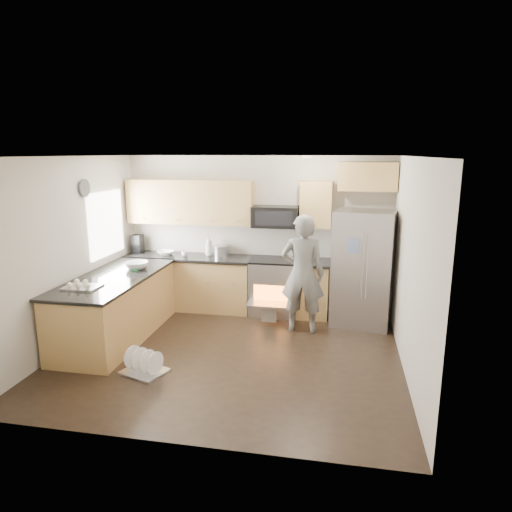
% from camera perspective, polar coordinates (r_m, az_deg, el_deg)
% --- Properties ---
extents(ground, '(4.50, 4.50, 0.00)m').
position_cam_1_polar(ground, '(6.30, -3.32, -12.04)').
color(ground, black).
rests_on(ground, ground).
extents(room_shell, '(4.54, 4.04, 2.62)m').
position_cam_1_polar(room_shell, '(5.83, -3.85, 3.19)').
color(room_shell, beige).
rests_on(room_shell, ground).
extents(back_cabinet_run, '(4.45, 0.64, 2.50)m').
position_cam_1_polar(back_cabinet_run, '(7.74, -4.51, 0.23)').
color(back_cabinet_run, '#AE7E45').
rests_on(back_cabinet_run, ground).
extents(peninsula, '(0.96, 2.36, 1.03)m').
position_cam_1_polar(peninsula, '(6.95, -17.09, -6.07)').
color(peninsula, '#AE7E45').
rests_on(peninsula, ground).
extents(stove_range, '(0.76, 0.97, 1.79)m').
position_cam_1_polar(stove_range, '(7.57, 2.28, -2.27)').
color(stove_range, '#B7B7BC').
rests_on(stove_range, ground).
extents(refrigerator, '(0.98, 0.83, 1.80)m').
position_cam_1_polar(refrigerator, '(7.22, 13.23, -1.55)').
color(refrigerator, '#B7B7BC').
rests_on(refrigerator, ground).
extents(person, '(0.66, 0.44, 1.78)m').
position_cam_1_polar(person, '(6.79, 5.84, -2.23)').
color(person, slate).
rests_on(person, ground).
extents(dish_rack, '(0.61, 0.55, 0.32)m').
position_cam_1_polar(dish_rack, '(5.91, -13.81, -13.26)').
color(dish_rack, '#B7B7BC').
rests_on(dish_rack, ground).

